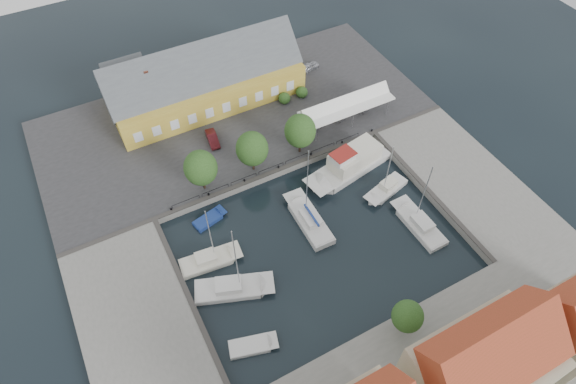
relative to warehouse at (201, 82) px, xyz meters
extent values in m
plane|color=black|center=(2.60, -28.36, -4.43)|extent=(140.00, 140.00, 0.00)
cube|color=#2D2D30|center=(2.60, -5.36, -3.93)|extent=(56.00, 26.00, 1.00)
cube|color=slate|center=(-19.40, -30.36, -3.93)|extent=(12.00, 24.00, 1.00)
cube|color=slate|center=(24.60, -30.36, -3.93)|extent=(12.00, 24.00, 1.00)
cube|color=#383533|center=(2.60, -18.06, -3.37)|extent=(56.00, 0.60, 0.12)
cube|color=#383533|center=(-13.70, -30.36, -3.37)|extent=(0.60, 24.00, 0.12)
cube|color=#383533|center=(18.90, -30.36, -3.37)|extent=(0.60, 24.00, 0.12)
cylinder|color=black|center=(-11.40, -17.76, -3.23)|extent=(0.24, 0.24, 0.40)
cylinder|color=black|center=(-6.40, -17.76, -3.23)|extent=(0.24, 0.24, 0.40)
cylinder|color=black|center=(-1.40, -17.76, -3.23)|extent=(0.24, 0.24, 0.40)
cylinder|color=black|center=(3.60, -17.76, -3.23)|extent=(0.24, 0.24, 0.40)
cylinder|color=black|center=(8.60, -17.76, -3.23)|extent=(0.24, 0.24, 0.40)
cylinder|color=black|center=(13.60, -17.76, -3.23)|extent=(0.24, 0.24, 0.40)
cylinder|color=black|center=(18.60, -17.76, -3.23)|extent=(0.24, 0.24, 0.40)
cube|color=gold|center=(0.60, -0.36, -1.18)|extent=(28.00, 10.00, 4.50)
cube|color=#474C51|center=(0.60, -0.36, 2.32)|extent=(28.56, 7.60, 7.60)
cube|color=gold|center=(-9.40, 5.64, -1.68)|extent=(6.00, 6.00, 3.50)
cube|color=brown|center=(-7.40, -0.36, 4.17)|extent=(0.60, 0.60, 1.20)
cube|color=white|center=(16.60, -13.86, -0.73)|extent=(14.00, 4.00, 0.25)
cylinder|color=silver|center=(10.60, -15.66, -2.08)|extent=(0.10, 0.10, 2.70)
cylinder|color=silver|center=(10.60, -12.06, -2.08)|extent=(0.10, 0.10, 2.70)
cylinder|color=silver|center=(16.60, -15.66, -2.08)|extent=(0.10, 0.10, 2.70)
cylinder|color=silver|center=(16.60, -12.06, -2.08)|extent=(0.10, 0.10, 2.70)
cylinder|color=silver|center=(22.60, -15.66, -2.08)|extent=(0.10, 0.10, 2.70)
cylinder|color=silver|center=(22.60, -12.06, -2.08)|extent=(0.10, 0.10, 2.70)
cylinder|color=black|center=(-6.40, -16.36, -2.38)|extent=(0.30, 0.30, 2.10)
ellipsoid|color=#1F4318|center=(-6.40, -16.36, 0.46)|extent=(4.20, 4.20, 4.83)
cylinder|color=black|center=(0.60, -16.36, -2.38)|extent=(0.30, 0.30, 2.10)
ellipsoid|color=#1F4318|center=(0.60, -16.36, 0.46)|extent=(4.20, 4.20, 4.83)
cylinder|color=black|center=(7.60, -16.36, -2.38)|extent=(0.30, 0.30, 2.10)
ellipsoid|color=#1F4318|center=(7.60, -16.36, 0.46)|extent=(4.20, 4.20, 4.83)
imported|color=#B5B6BD|center=(17.83, -0.92, -2.81)|extent=(3.84, 2.21, 1.23)
imported|color=#521218|center=(-2.23, -8.99, -2.81)|extent=(1.77, 3.89, 1.24)
cube|color=silver|center=(3.18, -27.36, -4.28)|extent=(2.92, 7.40, 1.50)
cube|color=silver|center=(3.20, -26.44, -3.49)|extent=(2.84, 8.87, 0.08)
cube|color=silver|center=(3.18, -27.18, -3.03)|extent=(1.94, 2.98, 0.90)
cylinder|color=silver|center=(3.21, -25.89, 1.98)|extent=(0.12, 0.12, 11.01)
cube|color=navy|center=(3.18, -27.36, -2.28)|extent=(0.30, 3.68, 0.22)
cube|color=silver|center=(13.11, -21.58, -4.33)|extent=(10.97, 5.71, 1.80)
cube|color=silver|center=(11.83, -21.82, -3.39)|extent=(13.00, 5.93, 0.08)
cube|color=beige|center=(13.11, -21.58, -2.33)|extent=(7.66, 4.55, 2.20)
cube|color=silver|center=(10.80, -22.00, -0.93)|extent=(3.21, 2.63, 1.20)
cube|color=maroon|center=(10.80, -22.00, -0.28)|extent=(3.49, 2.79, 0.10)
cube|color=silver|center=(14.98, -27.06, -4.38)|extent=(5.75, 3.53, 1.30)
cube|color=silver|center=(14.33, -27.23, -3.69)|extent=(6.76, 3.72, 0.08)
cube|color=beige|center=(14.85, -27.10, -3.23)|extent=(2.46, 2.02, 0.90)
cylinder|color=silver|center=(13.94, -27.34, 0.29)|extent=(0.12, 0.12, 8.03)
cube|color=silver|center=(14.90, -34.20, -4.38)|extent=(2.82, 6.81, 1.30)
cube|color=silver|center=(14.88, -33.36, -3.69)|extent=(2.74, 8.16, 0.08)
cube|color=silver|center=(14.90, -34.04, -3.23)|extent=(1.88, 2.74, 0.90)
cylinder|color=silver|center=(14.87, -32.85, 0.99)|extent=(0.12, 0.12, 9.45)
cube|color=beige|center=(-10.34, -26.28, -4.38)|extent=(6.12, 3.14, 1.30)
cube|color=beige|center=(-9.61, -26.36, -3.69)|extent=(7.29, 3.16, 0.08)
cube|color=beige|center=(-10.19, -26.30, -3.23)|extent=(2.52, 1.97, 0.90)
cylinder|color=silver|center=(-9.17, -26.41, 0.69)|extent=(0.12, 0.12, 8.84)
cube|color=silver|center=(-9.51, -30.72, -4.38)|extent=(7.79, 5.27, 1.30)
cube|color=silver|center=(-8.66, -31.03, -3.69)|extent=(9.10, 5.67, 0.08)
cube|color=silver|center=(-9.34, -30.78, -3.23)|extent=(3.40, 2.88, 0.90)
cylinder|color=silver|center=(-8.16, -31.22, 1.63)|extent=(0.12, 0.12, 10.71)
cube|color=silver|center=(-10.14, -37.75, -4.38)|extent=(4.51, 3.01, 0.90)
cube|color=silver|center=(-9.64, -37.89, -3.89)|extent=(5.29, 3.15, 0.08)
cube|color=navy|center=(-7.90, -20.75, -4.38)|extent=(3.81, 2.54, 0.80)
cube|color=navy|center=(-7.48, -20.64, -3.94)|extent=(4.48, 2.63, 0.08)
cube|color=#BCB391|center=(6.60, -51.36, 0.32)|extent=(12.00, 8.00, 7.50)
cube|color=#B33926|center=(6.60, -51.36, 5.32)|extent=(12.36, 6.50, 6.50)
cube|color=brown|center=(3.60, -51.36, 6.97)|extent=(0.70, 0.70, 1.00)
cube|color=brown|center=(9.00, -51.36, 6.87)|extent=(0.60, 0.60, 0.80)
camera|label=1|loc=(-15.52, -56.44, 44.37)|focal=30.00mm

